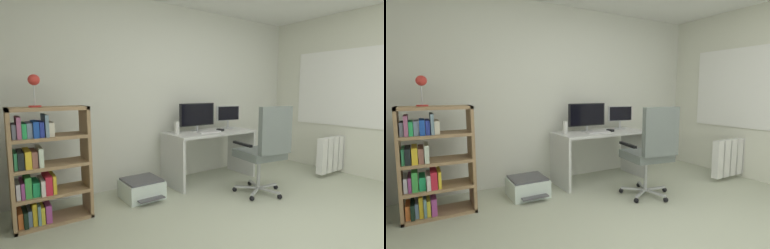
{
  "view_description": "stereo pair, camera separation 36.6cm",
  "coord_description": "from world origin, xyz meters",
  "views": [
    {
      "loc": [
        -2.24,
        -1.26,
        1.3
      ],
      "look_at": [
        -0.18,
        1.64,
        0.89
      ],
      "focal_mm": 26.67,
      "sensor_mm": 36.0,
      "label": 1
    },
    {
      "loc": [
        -1.94,
        -1.46,
        1.3
      ],
      "look_at": [
        -0.18,
        1.64,
        0.89
      ],
      "focal_mm": 26.67,
      "sensor_mm": 36.0,
      "label": 2
    }
  ],
  "objects": [
    {
      "name": "desk_lamp",
      "position": [
        -1.89,
        1.8,
        1.37
      ],
      "size": [
        0.11,
        0.11,
        0.31
      ],
      "color": "red",
      "rests_on": "bookshelf"
    },
    {
      "name": "window_pane",
      "position": [
        2.33,
        1.03,
        1.35
      ],
      "size": [
        0.01,
        1.52,
        1.12
      ],
      "primitive_type": "cube",
      "color": "white"
    },
    {
      "name": "computer_mouse",
      "position": [
        0.47,
        1.85,
        0.74
      ],
      "size": [
        0.08,
        0.11,
        0.03
      ],
      "primitive_type": "cube",
      "rotation": [
        0.0,
        0.0,
        0.19
      ],
      "color": "black",
      "rests_on": "desk"
    },
    {
      "name": "desktop_speaker",
      "position": [
        -0.19,
        1.99,
        0.81
      ],
      "size": [
        0.07,
        0.07,
        0.17
      ],
      "primitive_type": "cylinder",
      "color": "silver",
      "rests_on": "desk"
    },
    {
      "name": "monitor_secondary",
      "position": [
        0.79,
        2.03,
        0.94
      ],
      "size": [
        0.4,
        0.18,
        0.35
      ],
      "color": "#B2B5B7",
      "rests_on": "desk"
    },
    {
      "name": "ground_plane",
      "position": [
        0.0,
        0.0,
        -0.01
      ],
      "size": [
        4.68,
        4.67,
        0.02
      ],
      "primitive_type": "cube",
      "color": "#B4BAA1",
      "rests_on": "ground"
    },
    {
      "name": "wall_back",
      "position": [
        0.0,
        2.39,
        1.26
      ],
      "size": [
        4.68,
        0.1,
        2.53
      ],
      "primitive_type": "cube",
      "color": "silver",
      "rests_on": "ground"
    },
    {
      "name": "monitor_main",
      "position": [
        0.19,
        2.03,
        0.96
      ],
      "size": [
        0.59,
        0.18,
        0.41
      ],
      "color": "#B2B5B7",
      "rests_on": "desk"
    },
    {
      "name": "keyboard",
      "position": [
        0.24,
        1.83,
        0.74
      ],
      "size": [
        0.35,
        0.15,
        0.02
      ],
      "primitive_type": "cube",
      "rotation": [
        0.0,
        0.0,
        -0.05
      ],
      "color": "silver",
      "rests_on": "desk"
    },
    {
      "name": "printer",
      "position": [
        -0.79,
        1.85,
        0.12
      ],
      "size": [
        0.45,
        0.52,
        0.24
      ],
      "color": "silver",
      "rests_on": "ground"
    },
    {
      "name": "bookshelf",
      "position": [
        -1.85,
        1.8,
        0.56
      ],
      "size": [
        0.71,
        0.34,
        1.15
      ],
      "color": "#9B7953",
      "rests_on": "ground"
    },
    {
      "name": "office_chair",
      "position": [
        0.49,
        1.03,
        0.62
      ],
      "size": [
        0.64,
        0.64,
        1.13
      ],
      "color": "#B7BABC",
      "rests_on": "ground"
    },
    {
      "name": "radiator",
      "position": [
        2.24,
        1.03,
        0.33
      ],
      "size": [
        1.05,
        0.1,
        0.54
      ],
      "color": "white",
      "rests_on": "ground"
    },
    {
      "name": "desk",
      "position": [
        0.35,
        1.94,
        0.53
      ],
      "size": [
        1.32,
        0.61,
        0.73
      ],
      "color": "silver",
      "rests_on": "ground"
    },
    {
      "name": "window_frame",
      "position": [
        2.33,
        1.03,
        1.35
      ],
      "size": [
        0.02,
        1.6,
        1.2
      ],
      "primitive_type": "cube",
      "color": "white"
    }
  ]
}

